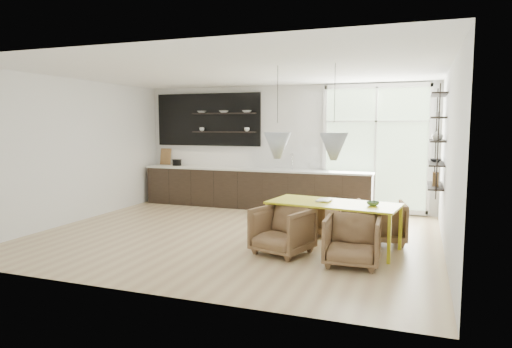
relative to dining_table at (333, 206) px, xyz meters
name	(u,v)px	position (x,y,z in m)	size (l,w,h in m)	color
room	(284,151)	(-1.24, 1.37, 0.77)	(7.02, 6.01, 2.91)	#CBB282
kitchen_run	(251,183)	(-2.51, 2.96, -0.10)	(5.54, 0.69, 2.75)	black
right_shelving	(437,144)	(1.54, 1.45, 0.96)	(0.26, 1.22, 1.90)	black
dining_table	(333,206)	(0.00, 0.00, 0.00)	(2.15, 1.20, 0.74)	gold
armchair_back_left	(317,216)	(-0.47, 0.95, -0.38)	(0.67, 0.69, 0.63)	brown
armchair_back_right	(381,222)	(0.70, 0.65, -0.34)	(0.76, 0.78, 0.71)	brown
armchair_front_left	(282,230)	(-0.67, -0.57, -0.33)	(0.78, 0.80, 0.73)	brown
armchair_front_right	(352,241)	(0.42, -0.79, -0.34)	(0.75, 0.78, 0.71)	brown
wire_stool	(281,227)	(-0.88, 0.04, -0.42)	(0.34, 0.34, 0.43)	black
table_book	(318,200)	(-0.27, 0.11, 0.06)	(0.22, 0.29, 0.03)	white
table_bowl	(373,204)	(0.62, -0.06, 0.08)	(0.19, 0.19, 0.06)	#4E7449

